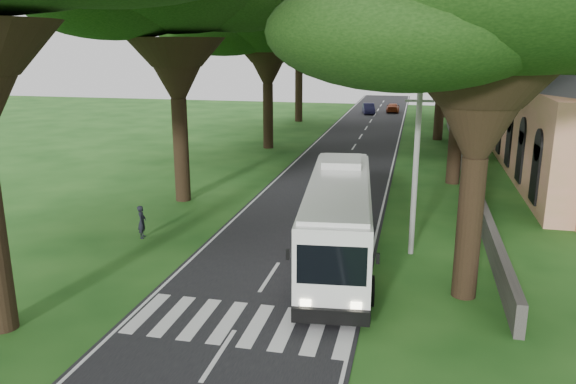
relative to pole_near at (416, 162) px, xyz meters
The scene contains 17 objects.
ground 9.15m from the pole_near, 132.51° to the right, with size 140.00×140.00×0.00m, color #164313.
road 20.21m from the pole_near, 106.14° to the left, with size 8.00×120.00×0.04m, color black.
crosswalk 10.57m from the pole_near, 124.51° to the right, with size 8.00×3.00×0.01m, color silver.
property_wall 18.68m from the pole_near, 79.00° to the left, with size 0.35×50.00×1.20m, color #383533.
pole_near is the anchor object (origin of this frame).
pole_mid 20.00m from the pole_near, 90.00° to the left, with size 1.60×0.24×8.00m.
pole_far 40.00m from the pole_near, 90.00° to the left, with size 1.60×0.24×8.00m.
tree_l_midb 28.27m from the pole_near, 118.44° to the left, with size 16.18×16.18×15.05m.
tree_l_far 45.10m from the pole_near, 108.43° to the left, with size 15.27×15.27×16.14m.
tree_r_near 7.74m from the pole_near, 63.43° to the right, with size 12.74×12.74×13.36m.
tree_r_mida 16.00m from the pole_near, 79.88° to the left, with size 15.59×15.59×14.90m.
tree_r_midb 32.94m from the pole_near, 86.42° to the left, with size 15.99×15.99×15.21m.
tree_r_far 50.90m from the pole_near, 86.57° to the left, with size 16.15×16.15×16.75m.
coach_bus 4.13m from the pole_near, 152.31° to the right, with size 3.85×12.50×3.63m.
distant_car_b 51.96m from the pole_near, 97.14° to the left, with size 1.42×4.08×1.34m, color #24214D.
distant_car_c 54.04m from the pole_near, 93.56° to the left, with size 1.68×4.13×1.20m, color #943615.
pedestrian 13.19m from the pole_near, behind, with size 0.58×0.38×1.60m, color black.
Camera 1 is at (5.43, -18.27, 9.14)m, focal length 35.00 mm.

